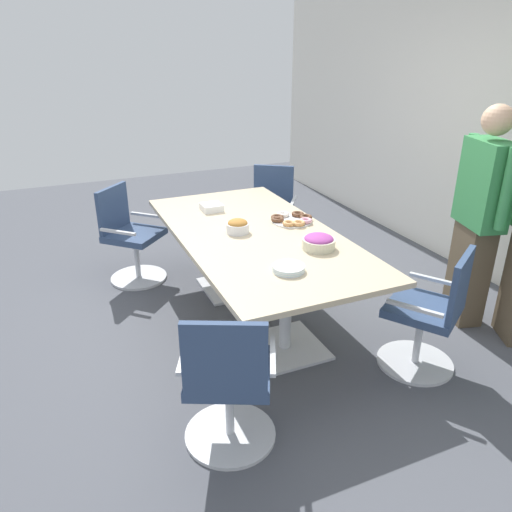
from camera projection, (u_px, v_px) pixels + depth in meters
name	position (u px, v px, depth m)	size (l,w,h in m)	color
ground_plane	(256.00, 315.00, 4.23)	(10.00, 10.00, 0.01)	#4C4F56
back_wall	(495.00, 130.00, 4.54)	(8.00, 0.10, 2.80)	white
conference_table	(256.00, 248.00, 3.98)	(2.40, 1.20, 0.75)	#CCB793
office_chair_0	(228.00, 386.00, 2.73)	(0.72, 0.72, 0.91)	silver
office_chair_1	(430.00, 318.00, 3.40)	(0.75, 0.75, 0.91)	silver
office_chair_2	(271.00, 214.00, 5.40)	(0.75, 0.75, 0.91)	silver
office_chair_3	(130.00, 240.00, 4.72)	(0.76, 0.76, 0.91)	silver
person_standing_0	(479.00, 216.00, 3.82)	(0.61, 0.33, 1.75)	brown
snack_bowl_candy_mix	(319.00, 242.00, 3.62)	(0.25, 0.25, 0.11)	beige
snack_bowl_pretzels	(238.00, 226.00, 3.92)	(0.18, 0.18, 0.11)	white
donut_platter	(292.00, 219.00, 4.17)	(0.36, 0.36, 0.04)	white
plate_stack	(289.00, 268.00, 3.28)	(0.22, 0.22, 0.04)	white
napkin_pile	(212.00, 207.00, 4.43)	(0.18, 0.18, 0.06)	white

